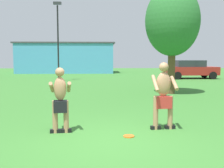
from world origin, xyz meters
name	(u,v)px	position (x,y,z in m)	size (l,w,h in m)	color
ground_plane	(109,142)	(0.00, 0.00, 0.00)	(80.00, 80.00, 0.00)	#38752D
player_near	(163,94)	(1.43, 1.02, 0.92)	(0.65, 0.60, 1.73)	black
player_in_black	(60,99)	(-1.17, 0.81, 0.84)	(0.57, 0.58, 1.61)	black
frisbee	(129,136)	(0.47, 0.37, 0.01)	(0.26, 0.26, 0.03)	orange
car_red_near_post	(191,69)	(7.73, 17.57, 0.82)	(4.33, 2.08, 1.58)	maroon
lamp_post	(58,33)	(-3.33, 15.50, 3.65)	(0.60, 0.24, 5.99)	black
outbuilding_behind_lot	(66,58)	(-4.10, 27.10, 1.77)	(11.38, 4.71, 3.52)	#4C9ED1
tree_right_field	(172,21)	(3.45, 7.90, 3.62)	(2.71, 2.71, 5.40)	brown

